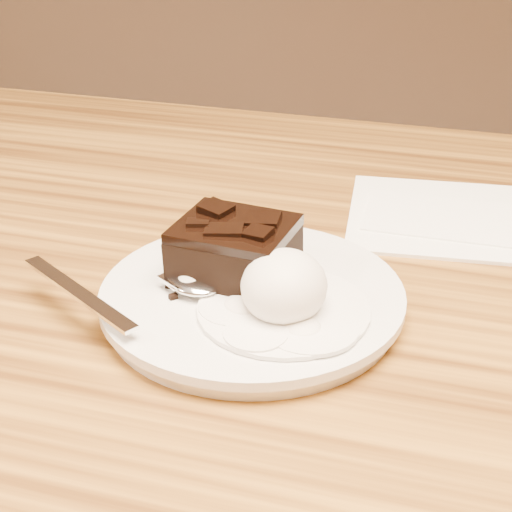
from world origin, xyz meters
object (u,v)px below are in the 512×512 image
(spoon, at_px, (191,283))
(napkin, at_px, (441,215))
(plate, at_px, (252,301))
(ice_cream_scoop, at_px, (284,286))
(brownie, at_px, (235,255))

(spoon, relative_size, napkin, 1.19)
(plate, bearing_deg, ice_cream_scoop, -37.49)
(plate, relative_size, ice_cream_scoop, 3.52)
(brownie, bearing_deg, plate, -39.61)
(brownie, distance_m, spoon, 0.04)
(brownie, height_order, spoon, brownie)
(brownie, bearing_deg, ice_cream_scoop, -38.29)
(brownie, xyz_separation_m, spoon, (-0.02, -0.03, -0.01))
(plate, height_order, ice_cream_scoop, ice_cream_scoop)
(spoon, bearing_deg, napkin, -6.30)
(ice_cream_scoop, bearing_deg, spoon, 171.58)
(brownie, distance_m, napkin, 0.23)
(plate, xyz_separation_m, brownie, (-0.02, 0.01, 0.03))
(ice_cream_scoop, xyz_separation_m, napkin, (0.09, 0.22, -0.03))
(plate, relative_size, brownie, 2.72)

